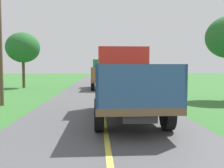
# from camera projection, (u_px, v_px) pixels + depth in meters

# --- Properties ---
(banana_truck_near) EXTENTS (2.38, 5.82, 2.80)m
(banana_truck_near) POSITION_uv_depth(u_px,v_px,m) (125.00, 81.00, 9.52)
(banana_truck_near) COLOR #2D2D30
(banana_truck_near) RESTS_ON road_surface
(banana_truck_far) EXTENTS (2.38, 5.81, 2.80)m
(banana_truck_far) POSITION_uv_depth(u_px,v_px,m) (104.00, 74.00, 22.94)
(banana_truck_far) COLOR #2D2D30
(banana_truck_far) RESTS_ON road_surface
(utility_pole_roadside) EXTENTS (1.63, 0.20, 7.90)m
(utility_pole_roadside) POSITION_uv_depth(u_px,v_px,m) (0.00, 26.00, 12.30)
(utility_pole_roadside) COLOR brown
(utility_pole_roadside) RESTS_ON ground
(roadside_tree_near_left) EXTENTS (3.39, 3.39, 5.64)m
(roadside_tree_near_left) POSITION_uv_depth(u_px,v_px,m) (23.00, 48.00, 23.97)
(roadside_tree_near_left) COLOR #4C3823
(roadside_tree_near_left) RESTS_ON ground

